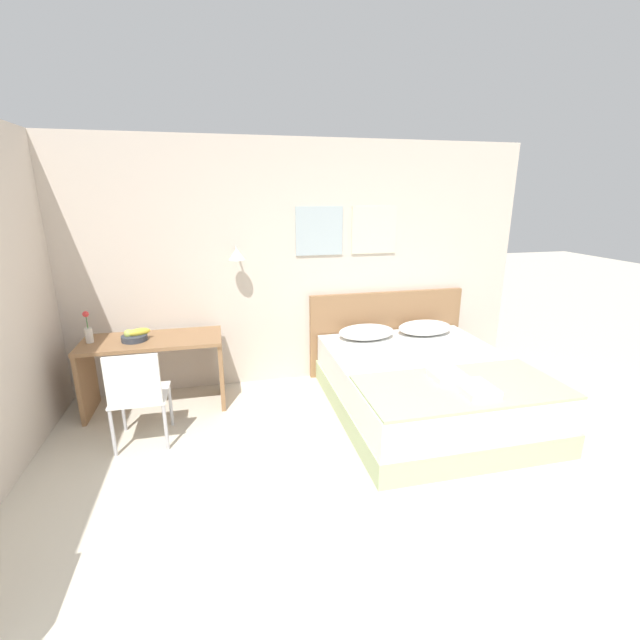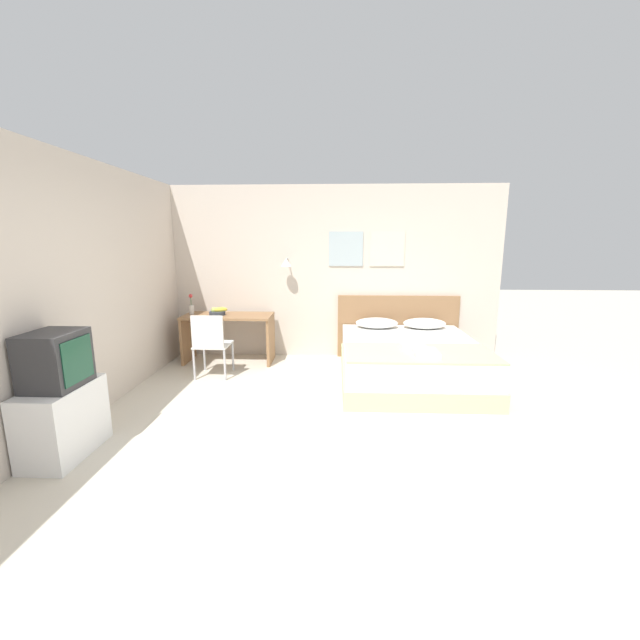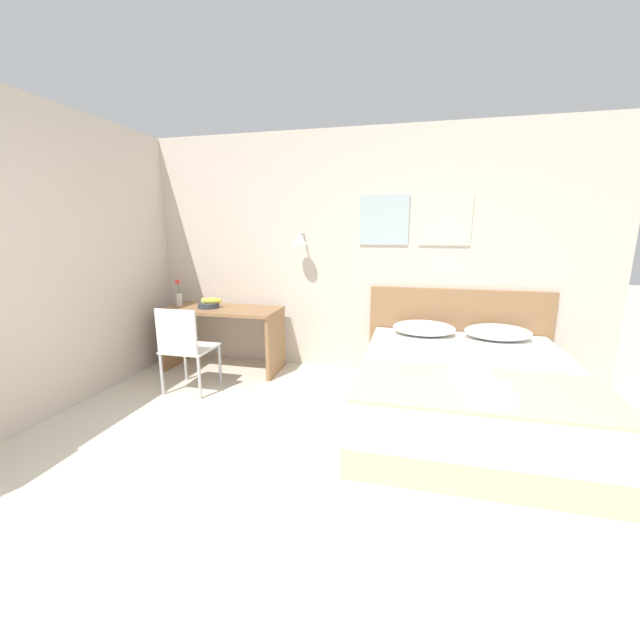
{
  "view_description": "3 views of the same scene",
  "coord_description": "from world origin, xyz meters",
  "px_view_note": "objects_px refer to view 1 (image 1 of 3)",
  "views": [
    {
      "loc": [
        -0.72,
        -1.7,
        2.09
      ],
      "look_at": [
        0.13,
        1.94,
        0.98
      ],
      "focal_mm": 24.0,
      "sensor_mm": 36.0,
      "label": 1
    },
    {
      "loc": [
        0.21,
        -3.19,
        1.81
      ],
      "look_at": [
        0.02,
        1.42,
        0.88
      ],
      "focal_mm": 22.0,
      "sensor_mm": 36.0,
      "label": 2
    },
    {
      "loc": [
        0.71,
        -1.47,
        1.59
      ],
      "look_at": [
        -0.12,
        1.95,
        0.79
      ],
      "focal_mm": 22.0,
      "sensor_mm": 36.0,
      "label": 3
    }
  ],
  "objects_px": {
    "headboard": "(386,332)",
    "desk": "(154,359)",
    "pillow_right": "(425,328)",
    "flower_vase": "(88,331)",
    "throw_blanket": "(462,387)",
    "folded_towel_near_foot": "(448,376)",
    "bed": "(426,387)",
    "pillow_left": "(366,332)",
    "desk_chair": "(137,392)",
    "folded_towel_mid_bed": "(476,389)",
    "fruit_bowl": "(135,336)"
  },
  "relations": [
    {
      "from": "throw_blanket",
      "to": "folded_towel_near_foot",
      "type": "relative_size",
      "value": 6.28
    },
    {
      "from": "headboard",
      "to": "pillow_right",
      "type": "xyz_separation_m",
      "value": [
        0.36,
        -0.28,
        0.11
      ]
    },
    {
      "from": "folded_towel_near_foot",
      "to": "fruit_bowl",
      "type": "relative_size",
      "value": 0.99
    },
    {
      "from": "bed",
      "to": "desk_chair",
      "type": "distance_m",
      "value": 2.65
    },
    {
      "from": "throw_blanket",
      "to": "desk",
      "type": "bearing_deg",
      "value": 153.0
    },
    {
      "from": "pillow_right",
      "to": "folded_towel_mid_bed",
      "type": "height_order",
      "value": "pillow_right"
    },
    {
      "from": "pillow_left",
      "to": "desk_chair",
      "type": "xyz_separation_m",
      "value": [
        -2.28,
        -0.8,
        -0.1
      ]
    },
    {
      "from": "bed",
      "to": "pillow_left",
      "type": "height_order",
      "value": "pillow_left"
    },
    {
      "from": "folded_towel_near_foot",
      "to": "throw_blanket",
      "type": "bearing_deg",
      "value": -70.29
    },
    {
      "from": "headboard",
      "to": "pillow_right",
      "type": "height_order",
      "value": "headboard"
    },
    {
      "from": "folded_towel_near_foot",
      "to": "desk_chair",
      "type": "relative_size",
      "value": 0.31
    },
    {
      "from": "folded_towel_mid_bed",
      "to": "desk_chair",
      "type": "bearing_deg",
      "value": 164.65
    },
    {
      "from": "headboard",
      "to": "folded_towel_near_foot",
      "type": "distance_m",
      "value": 1.53
    },
    {
      "from": "pillow_left",
      "to": "folded_towel_near_foot",
      "type": "bearing_deg",
      "value": -76.34
    },
    {
      "from": "folded_towel_mid_bed",
      "to": "fruit_bowl",
      "type": "bearing_deg",
      "value": 152.51
    },
    {
      "from": "headboard",
      "to": "pillow_left",
      "type": "distance_m",
      "value": 0.47
    },
    {
      "from": "pillow_left",
      "to": "pillow_right",
      "type": "height_order",
      "value": "same"
    },
    {
      "from": "pillow_left",
      "to": "desk_chair",
      "type": "relative_size",
      "value": 0.72
    },
    {
      "from": "fruit_bowl",
      "to": "flower_vase",
      "type": "distance_m",
      "value": 0.42
    },
    {
      "from": "folded_towel_near_foot",
      "to": "desk_chair",
      "type": "height_order",
      "value": "desk_chair"
    },
    {
      "from": "throw_blanket",
      "to": "folded_towel_near_foot",
      "type": "xyz_separation_m",
      "value": [
        -0.05,
        0.15,
        0.04
      ]
    },
    {
      "from": "pillow_right",
      "to": "throw_blanket",
      "type": "height_order",
      "value": "pillow_right"
    },
    {
      "from": "headboard",
      "to": "desk",
      "type": "relative_size",
      "value": 1.43
    },
    {
      "from": "pillow_left",
      "to": "flower_vase",
      "type": "xyz_separation_m",
      "value": [
        -2.8,
        -0.05,
        0.24
      ]
    },
    {
      "from": "pillow_left",
      "to": "folded_towel_mid_bed",
      "type": "distance_m",
      "value": 1.59
    },
    {
      "from": "headboard",
      "to": "fruit_bowl",
      "type": "relative_size",
      "value": 6.82
    },
    {
      "from": "pillow_right",
      "to": "headboard",
      "type": "bearing_deg",
      "value": 141.7
    },
    {
      "from": "headboard",
      "to": "desk",
      "type": "distance_m",
      "value": 2.62
    },
    {
      "from": "folded_towel_near_foot",
      "to": "fruit_bowl",
      "type": "height_order",
      "value": "fruit_bowl"
    },
    {
      "from": "pillow_right",
      "to": "bed",
      "type": "bearing_deg",
      "value": -114.24
    },
    {
      "from": "desk",
      "to": "flower_vase",
      "type": "distance_m",
      "value": 0.65
    },
    {
      "from": "throw_blanket",
      "to": "fruit_bowl",
      "type": "height_order",
      "value": "fruit_bowl"
    },
    {
      "from": "pillow_left",
      "to": "flower_vase",
      "type": "distance_m",
      "value": 2.81
    },
    {
      "from": "bed",
      "to": "throw_blanket",
      "type": "bearing_deg",
      "value": -90.0
    },
    {
      "from": "desk",
      "to": "fruit_bowl",
      "type": "relative_size",
      "value": 4.78
    },
    {
      "from": "throw_blanket",
      "to": "desk",
      "type": "relative_size",
      "value": 1.3
    },
    {
      "from": "throw_blanket",
      "to": "folded_towel_mid_bed",
      "type": "distance_m",
      "value": 0.16
    },
    {
      "from": "headboard",
      "to": "desk",
      "type": "bearing_deg",
      "value": -172.27
    },
    {
      "from": "pillow_right",
      "to": "fruit_bowl",
      "type": "height_order",
      "value": "fruit_bowl"
    },
    {
      "from": "desk",
      "to": "fruit_bowl",
      "type": "height_order",
      "value": "fruit_bowl"
    },
    {
      "from": "desk",
      "to": "desk_chair",
      "type": "relative_size",
      "value": 1.51
    },
    {
      "from": "pillow_right",
      "to": "desk_chair",
      "type": "distance_m",
      "value": 3.1
    },
    {
      "from": "fruit_bowl",
      "to": "bed",
      "type": "bearing_deg",
      "value": -14.27
    },
    {
      "from": "desk_chair",
      "to": "fruit_bowl",
      "type": "xyz_separation_m",
      "value": [
        -0.11,
        0.71,
        0.26
      ]
    },
    {
      "from": "pillow_left",
      "to": "fruit_bowl",
      "type": "height_order",
      "value": "fruit_bowl"
    },
    {
      "from": "desk",
      "to": "fruit_bowl",
      "type": "distance_m",
      "value": 0.3
    },
    {
      "from": "pillow_left",
      "to": "desk_chair",
      "type": "distance_m",
      "value": 2.42
    },
    {
      "from": "pillow_right",
      "to": "desk",
      "type": "distance_m",
      "value": 2.95
    },
    {
      "from": "pillow_right",
      "to": "flower_vase",
      "type": "distance_m",
      "value": 3.52
    },
    {
      "from": "throw_blanket",
      "to": "desk",
      "type": "xyz_separation_m",
      "value": [
        -2.59,
        1.32,
        -0.02
      ]
    }
  ]
}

